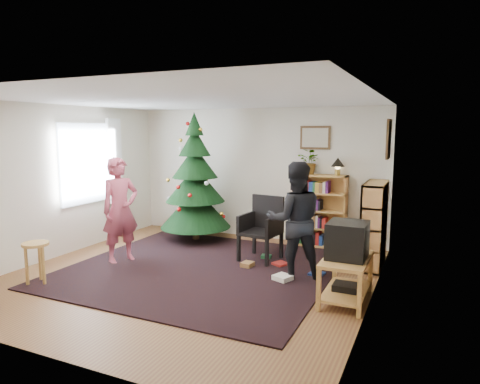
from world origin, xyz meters
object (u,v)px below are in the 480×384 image
at_px(potted_plant, 310,162).
at_px(bookshelf_right, 374,223).
at_px(tv_stand, 346,275).
at_px(armchair, 263,225).
at_px(picture_back, 315,138).
at_px(stool, 36,252).
at_px(picture_right, 389,139).
at_px(crt_tv, 347,240).
at_px(person_by_chair, 295,220).
at_px(table_lamp, 338,163).
at_px(christmas_tree, 195,188).
at_px(person_standing, 120,210).
at_px(bookshelf_back, 320,210).

bearing_deg(potted_plant, bookshelf_right, -32.10).
bearing_deg(tv_stand, bookshelf_right, 85.67).
distance_m(bookshelf_right, armchair, 1.73).
distance_m(picture_back, stool, 4.88).
bearing_deg(picture_right, bookshelf_right, -125.48).
bearing_deg(picture_right, picture_back, 151.31).
relative_size(crt_tv, person_by_chair, 0.30).
xyz_separation_m(tv_stand, crt_tv, (-0.00, -0.00, 0.44)).
relative_size(picture_back, potted_plant, 1.22).
distance_m(tv_stand, table_lamp, 2.72).
xyz_separation_m(picture_right, crt_tv, (-0.26, -1.77, -1.18)).
height_order(christmas_tree, potted_plant, christmas_tree).
height_order(bookshelf_right, person_by_chair, person_by_chair).
distance_m(picture_back, person_by_chair, 2.24).
distance_m(christmas_tree, person_standing, 1.70).
bearing_deg(potted_plant, armchair, -110.49).
bearing_deg(bookshelf_back, stool, -130.63).
height_order(bookshelf_right, armchair, bookshelf_right).
relative_size(picture_back, person_by_chair, 0.33).
bearing_deg(table_lamp, bookshelf_back, 180.00).
relative_size(tv_stand, person_standing, 0.56).
distance_m(picture_back, crt_tv, 2.96).
height_order(bookshelf_right, crt_tv, bookshelf_right).
bearing_deg(stool, person_standing, 74.17).
bearing_deg(armchair, table_lamp, 58.17).
bearing_deg(person_standing, person_by_chair, -56.22).
bearing_deg(picture_back, tv_stand, -66.82).
xyz_separation_m(crt_tv, stool, (-3.94, -1.15, -0.32)).
relative_size(picture_back, armchair, 0.53).
bearing_deg(bookshelf_right, picture_right, -35.48).
bearing_deg(bookshelf_back, armchair, -118.57).
distance_m(christmas_tree, table_lamp, 2.65).
bearing_deg(stool, tv_stand, 16.30).
distance_m(picture_back, person_standing, 3.61).
xyz_separation_m(tv_stand, armchair, (-1.56, 1.19, 0.23)).
xyz_separation_m(christmas_tree, tv_stand, (3.16, -1.80, -0.68)).
relative_size(picture_right, armchair, 0.58).
relative_size(tv_stand, person_by_chair, 0.57).
bearing_deg(stool, crt_tv, 16.31).
relative_size(christmas_tree, tv_stand, 2.57).
distance_m(picture_right, person_standing, 4.30).
bearing_deg(crt_tv, potted_plant, 115.35).
relative_size(person_standing, table_lamp, 5.35).
bearing_deg(christmas_tree, bookshelf_right, -3.71).
bearing_deg(table_lamp, armchair, -128.70).
distance_m(stool, person_standing, 1.41).
xyz_separation_m(person_standing, table_lamp, (2.95, 2.21, 0.68)).
height_order(crt_tv, armchair, armchair).
relative_size(bookshelf_back, person_by_chair, 0.78).
distance_m(armchair, person_standing, 2.28).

